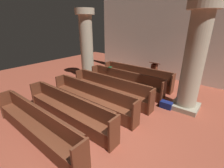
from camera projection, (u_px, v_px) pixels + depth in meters
ground_plane at (100, 131)px, 4.74m from camera, size 19.20×19.20×0.00m
back_wall at (176, 38)px, 8.34m from camera, size 10.00×0.16×4.50m
pew_row_0 at (136, 75)px, 8.15m from camera, size 3.84×0.47×0.92m
pew_row_1 at (125, 81)px, 7.37m from camera, size 3.84×0.46×0.92m
pew_row_2 at (110, 88)px, 6.58m from camera, size 3.84×0.46×0.92m
pew_row_3 at (92, 97)px, 5.80m from camera, size 3.84×0.46×0.92m
pew_row_4 at (68, 108)px, 5.02m from camera, size 3.84×0.46×0.92m
pew_row_5 at (35, 124)px, 4.24m from camera, size 3.84×0.47×0.92m
pillar_aisle_side at (194, 58)px, 5.27m from camera, size 1.00×1.00×3.72m
pillar_far_side at (87, 44)px, 8.55m from camera, size 1.00×1.00×3.72m
lectern at (154, 73)px, 8.59m from camera, size 0.48×0.45×1.08m
hymn_book at (110, 67)px, 7.93m from camera, size 0.13×0.21×0.03m
kneeler_box_navy at (166, 105)px, 5.96m from camera, size 0.43×0.26×0.26m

